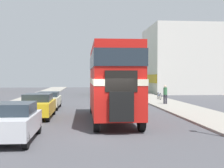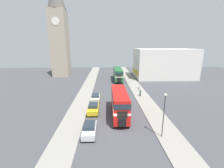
{
  "view_description": "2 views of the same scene",
  "coord_description": "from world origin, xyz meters",
  "px_view_note": "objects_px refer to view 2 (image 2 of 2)",
  "views": [
    {
      "loc": [
        -0.95,
        -14.09,
        2.58
      ],
      "look_at": [
        0.67,
        4.1,
        2.14
      ],
      "focal_mm": 50.0,
      "sensor_mm": 36.0,
      "label": 1
    },
    {
      "loc": [
        -1.45,
        -19.12,
        11.63
      ],
      "look_at": [
        0.0,
        19.26,
        1.54
      ],
      "focal_mm": 24.0,
      "sensor_mm": 36.0,
      "label": 2
    }
  ],
  "objects_px": {
    "bus_distant": "(118,73)",
    "pedestrian_walking": "(140,92)",
    "double_decker_bus": "(119,101)",
    "car_parked_mid": "(93,108)",
    "car_parked_far": "(95,97)",
    "car_parked_near": "(90,129)",
    "church_tower": "(58,27)",
    "street_lamp": "(164,109)",
    "bicycle_on_pavement": "(139,88)"
  },
  "relations": [
    {
      "from": "bus_distant",
      "to": "pedestrian_walking",
      "type": "bearing_deg",
      "value": -76.81
    },
    {
      "from": "double_decker_bus",
      "to": "car_parked_mid",
      "type": "relative_size",
      "value": 2.2
    },
    {
      "from": "bus_distant",
      "to": "car_parked_far",
      "type": "height_order",
      "value": "bus_distant"
    },
    {
      "from": "car_parked_near",
      "to": "pedestrian_walking",
      "type": "distance_m",
      "value": 17.78
    },
    {
      "from": "car_parked_near",
      "to": "church_tower",
      "type": "relative_size",
      "value": 0.11
    },
    {
      "from": "double_decker_bus",
      "to": "car_parked_mid",
      "type": "distance_m",
      "value": 5.03
    },
    {
      "from": "bus_distant",
      "to": "car_parked_mid",
      "type": "height_order",
      "value": "bus_distant"
    },
    {
      "from": "car_parked_near",
      "to": "street_lamp",
      "type": "distance_m",
      "value": 9.98
    },
    {
      "from": "double_decker_bus",
      "to": "car_parked_far",
      "type": "relative_size",
      "value": 2.33
    },
    {
      "from": "bus_distant",
      "to": "bicycle_on_pavement",
      "type": "distance_m",
      "value": 12.32
    },
    {
      "from": "car_parked_near",
      "to": "pedestrian_walking",
      "type": "bearing_deg",
      "value": 55.52
    },
    {
      "from": "bus_distant",
      "to": "car_parked_far",
      "type": "distance_m",
      "value": 19.97
    },
    {
      "from": "double_decker_bus",
      "to": "bus_distant",
      "type": "distance_m",
      "value": 26.04
    },
    {
      "from": "bus_distant",
      "to": "bicycle_on_pavement",
      "type": "relative_size",
      "value": 6.24
    },
    {
      "from": "car_parked_mid",
      "to": "pedestrian_walking",
      "type": "relative_size",
      "value": 2.53
    },
    {
      "from": "street_lamp",
      "to": "car_parked_near",
      "type": "bearing_deg",
      "value": 173.84
    },
    {
      "from": "street_lamp",
      "to": "bus_distant",
      "type": "bearing_deg",
      "value": 95.76
    },
    {
      "from": "pedestrian_walking",
      "to": "street_lamp",
      "type": "height_order",
      "value": "street_lamp"
    },
    {
      "from": "car_parked_far",
      "to": "street_lamp",
      "type": "xyz_separation_m",
      "value": [
        9.48,
        -13.51,
        3.24
      ]
    },
    {
      "from": "bicycle_on_pavement",
      "to": "double_decker_bus",
      "type": "bearing_deg",
      "value": -113.49
    },
    {
      "from": "car_parked_near",
      "to": "bicycle_on_pavement",
      "type": "relative_size",
      "value": 2.23
    },
    {
      "from": "car_parked_mid",
      "to": "bicycle_on_pavement",
      "type": "distance_m",
      "value": 17.24
    },
    {
      "from": "street_lamp",
      "to": "bicycle_on_pavement",
      "type": "bearing_deg",
      "value": 86.09
    },
    {
      "from": "pedestrian_walking",
      "to": "bicycle_on_pavement",
      "type": "height_order",
      "value": "pedestrian_walking"
    },
    {
      "from": "double_decker_bus",
      "to": "car_parked_far",
      "type": "height_order",
      "value": "double_decker_bus"
    },
    {
      "from": "pedestrian_walking",
      "to": "church_tower",
      "type": "distance_m",
      "value": 38.99
    },
    {
      "from": "double_decker_bus",
      "to": "bus_distant",
      "type": "xyz_separation_m",
      "value": [
        1.7,
        25.99,
        -0.12
      ]
    },
    {
      "from": "car_parked_mid",
      "to": "bicycle_on_pavement",
      "type": "height_order",
      "value": "car_parked_mid"
    },
    {
      "from": "street_lamp",
      "to": "car_parked_mid",
      "type": "bearing_deg",
      "value": 140.32
    },
    {
      "from": "street_lamp",
      "to": "double_decker_bus",
      "type": "bearing_deg",
      "value": 127.72
    },
    {
      "from": "car_parked_mid",
      "to": "street_lamp",
      "type": "bearing_deg",
      "value": -39.68
    },
    {
      "from": "bicycle_on_pavement",
      "to": "street_lamp",
      "type": "height_order",
      "value": "street_lamp"
    },
    {
      "from": "car_parked_near",
      "to": "car_parked_mid",
      "type": "xyz_separation_m",
      "value": [
        -0.06,
        6.84,
        0.0
      ]
    },
    {
      "from": "car_parked_mid",
      "to": "street_lamp",
      "type": "relative_size",
      "value": 0.73
    },
    {
      "from": "double_decker_bus",
      "to": "street_lamp",
      "type": "bearing_deg",
      "value": -52.28
    },
    {
      "from": "pedestrian_walking",
      "to": "car_parked_mid",
      "type": "bearing_deg",
      "value": -142.33
    },
    {
      "from": "bus_distant",
      "to": "church_tower",
      "type": "distance_m",
      "value": 27.24
    },
    {
      "from": "bicycle_on_pavement",
      "to": "car_parked_far",
      "type": "bearing_deg",
      "value": -144.89
    },
    {
      "from": "bicycle_on_pavement",
      "to": "street_lamp",
      "type": "xyz_separation_m",
      "value": [
        -1.45,
        -21.19,
        3.47
      ]
    },
    {
      "from": "double_decker_bus",
      "to": "church_tower",
      "type": "distance_m",
      "value": 42.13
    },
    {
      "from": "double_decker_bus",
      "to": "car_parked_near",
      "type": "bearing_deg",
      "value": -129.37
    },
    {
      "from": "car_parked_far",
      "to": "street_lamp",
      "type": "height_order",
      "value": "street_lamp"
    },
    {
      "from": "bus_distant",
      "to": "pedestrian_walking",
      "type": "relative_size",
      "value": 6.49
    },
    {
      "from": "car_parked_mid",
      "to": "car_parked_far",
      "type": "distance_m",
      "value": 5.66
    },
    {
      "from": "car_parked_mid",
      "to": "street_lamp",
      "type": "distance_m",
      "value": 12.71
    },
    {
      "from": "pedestrian_walking",
      "to": "street_lamp",
      "type": "xyz_separation_m",
      "value": [
        -0.66,
        -15.67,
        2.88
      ]
    },
    {
      "from": "car_parked_mid",
      "to": "bicycle_on_pavement",
      "type": "xyz_separation_m",
      "value": [
        10.92,
        13.34,
        -0.3
      ]
    },
    {
      "from": "bicycle_on_pavement",
      "to": "church_tower",
      "type": "xyz_separation_m",
      "value": [
        -25.51,
        19.48,
        17.45
      ]
    },
    {
      "from": "bus_distant",
      "to": "car_parked_far",
      "type": "relative_size",
      "value": 2.71
    },
    {
      "from": "pedestrian_walking",
      "to": "car_parked_far",
      "type": "bearing_deg",
      "value": -167.97
    }
  ]
}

